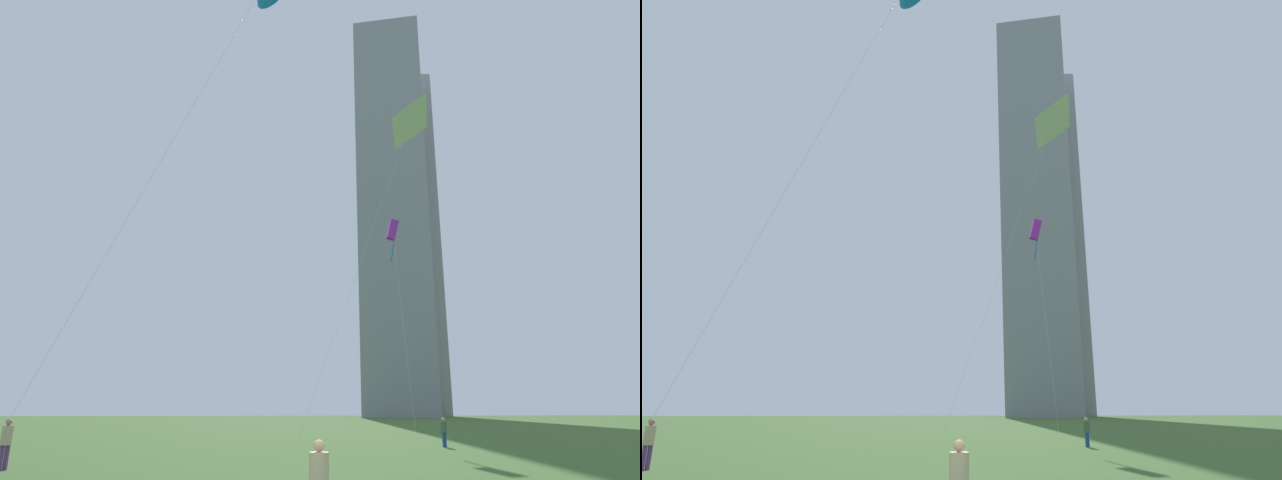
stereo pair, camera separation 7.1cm
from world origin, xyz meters
TOP-DOWN VIEW (x-y plane):
  - person_standing_1 at (9.14, 22.89)m, footprint 0.35×0.35m
  - person_standing_2 at (0.42, 1.37)m, footprint 0.35×0.35m
  - person_standing_3 at (-10.07, 12.60)m, footprint 0.39×0.39m
  - kite_flying_1 at (9.16, 34.19)m, footprint 1.42×8.71m
  - kite_flying_3 at (8.62, 24.75)m, footprint 9.05×6.56m
  - distant_highrise_0 at (27.15, 113.09)m, footprint 19.75×18.51m
  - distant_highrise_1 at (34.62, 134.02)m, footprint 15.76×20.62m

SIDE VIEW (x-z plane):
  - person_standing_1 at x=9.14m, z-range 0.12..1.72m
  - person_standing_2 at x=0.42m, z-range 0.12..1.72m
  - person_standing_3 at x=-10.07m, z-range 0.14..1.88m
  - kite_flying_1 at x=9.16m, z-range 7.79..25.32m
  - kite_flying_3 at x=8.62m, z-range 10.30..32.80m
  - distant_highrise_1 at x=34.62m, z-range 0.00..94.83m
  - distant_highrise_0 at x=27.15m, z-range 0.00..98.33m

